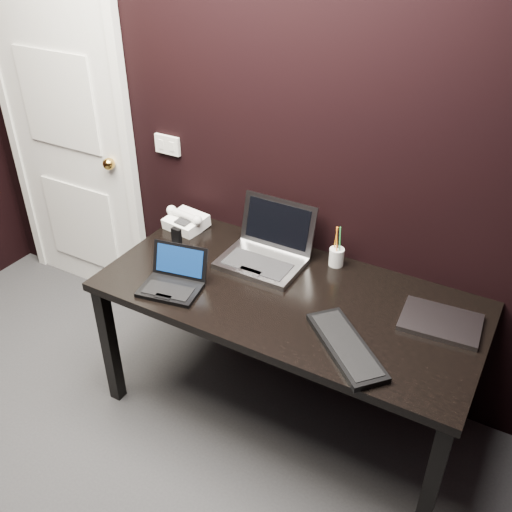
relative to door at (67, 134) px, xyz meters
The scene contains 11 objects.
wall_back 1.37m from the door, ahead, with size 4.00×4.00×0.00m, color black.
door is the anchor object (origin of this frame).
wall_switch 0.73m from the door, ahead, with size 0.15×0.02×0.10m.
desk 1.73m from the door, 12.82° to the right, with size 1.70×0.80×0.74m.
netbook 1.35m from the door, 26.65° to the right, with size 0.30×0.28×0.17m.
silver_laptop 1.47m from the door, ahead, with size 0.39×0.35×0.27m.
ext_keyboard 2.12m from the door, 16.38° to the right, with size 0.43×0.41×0.03m.
closed_laptop 2.33m from the door, ahead, with size 0.34×0.25×0.02m.
desk_phone 0.96m from the door, ahead, with size 0.24×0.20×0.12m.
mobile_phone 1.07m from the door, 17.31° to the right, with size 0.06×0.06×0.10m.
pen_cup 1.76m from the door, ahead, with size 0.09×0.09×0.21m.
Camera 1 is at (1.18, -0.44, 2.25)m, focal length 40.00 mm.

